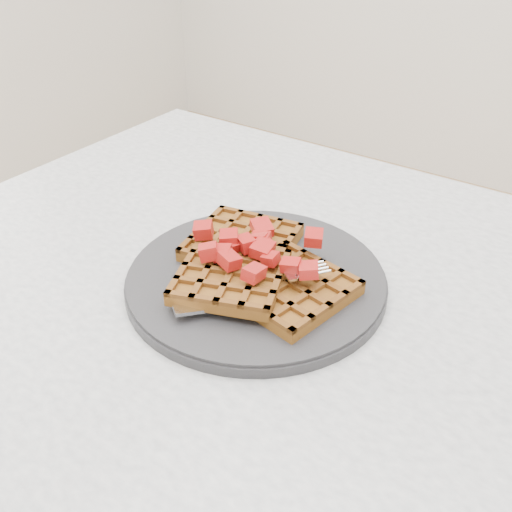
# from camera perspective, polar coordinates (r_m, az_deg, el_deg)

# --- Properties ---
(table) EXTENTS (1.20, 0.80, 0.75)m
(table) POSITION_cam_1_polar(r_m,az_deg,el_deg) (0.69, 8.90, -14.19)
(table) COLOR silver
(table) RESTS_ON ground
(plate) EXTENTS (0.30, 0.30, 0.02)m
(plate) POSITION_cam_1_polar(r_m,az_deg,el_deg) (0.65, -0.00, -2.33)
(plate) COLOR #252528
(plate) RESTS_ON table
(waffles) EXTENTS (0.23, 0.22, 0.03)m
(waffles) POSITION_cam_1_polar(r_m,az_deg,el_deg) (0.64, -0.18, -1.10)
(waffles) COLOR brown
(waffles) RESTS_ON plate
(strawberry_pile) EXTENTS (0.15, 0.15, 0.02)m
(strawberry_pile) POSITION_cam_1_polar(r_m,az_deg,el_deg) (0.63, -0.00, 1.06)
(strawberry_pile) COLOR #8F0000
(strawberry_pile) RESTS_ON waffles
(fork) EXTENTS (0.12, 0.16, 0.02)m
(fork) POSITION_cam_1_polar(r_m,az_deg,el_deg) (0.61, 0.84, -3.92)
(fork) COLOR silver
(fork) RESTS_ON plate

